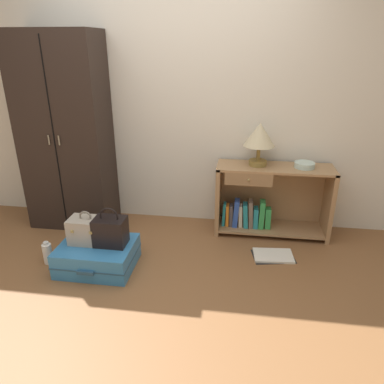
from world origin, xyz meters
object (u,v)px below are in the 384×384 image
(bookshelf, at_px, (267,201))
(suitcase_large, at_px, (98,256))
(table_lamp, at_px, (260,137))
(bottle, at_px, (48,253))
(open_book_on_floor, at_px, (273,256))
(wardrobe, at_px, (66,134))
(bowl, at_px, (304,165))
(handbag, at_px, (110,231))
(train_case, at_px, (87,230))

(bookshelf, relative_size, suitcase_large, 1.75)
(table_lamp, height_order, bottle, table_lamp)
(suitcase_large, bearing_deg, open_book_on_floor, 13.96)
(wardrobe, height_order, open_book_on_floor, wardrobe)
(bowl, bearing_deg, handbag, -153.58)
(wardrobe, bearing_deg, handbag, -48.31)
(table_lamp, xyz_separation_m, train_case, (-1.41, -0.82, -0.65))
(bottle, relative_size, open_book_on_floor, 0.51)
(table_lamp, xyz_separation_m, handbag, (-1.20, -0.82, -0.64))
(bookshelf, height_order, bottle, bookshelf)
(bowl, distance_m, suitcase_large, 2.05)
(bookshelf, bearing_deg, bottle, -155.84)
(train_case, xyz_separation_m, handbag, (0.21, -0.01, 0.01))
(suitcase_large, distance_m, handbag, 0.26)
(bowl, xyz_separation_m, handbag, (-1.63, -0.81, -0.39))
(wardrobe, distance_m, table_lamp, 1.89)
(bookshelf, distance_m, bottle, 2.10)
(suitcase_large, bearing_deg, table_lamp, 32.71)
(table_lamp, relative_size, train_case, 1.41)
(train_case, height_order, handbag, handbag)
(table_lamp, height_order, train_case, table_lamp)
(bookshelf, relative_size, bowl, 5.88)
(suitcase_large, height_order, handbag, handbag)
(suitcase_large, height_order, open_book_on_floor, suitcase_large)
(bookshelf, bearing_deg, bowl, -1.63)
(wardrobe, xyz_separation_m, table_lamp, (1.89, 0.06, 0.03))
(bookshelf, xyz_separation_m, train_case, (-1.53, -0.82, -0.01))
(bowl, relative_size, suitcase_large, 0.30)
(suitcase_large, bearing_deg, wardrobe, 125.08)
(wardrobe, xyz_separation_m, open_book_on_floor, (2.06, -0.42, -0.95))
(suitcase_large, relative_size, train_case, 2.18)
(bottle, bearing_deg, suitcase_large, 0.37)
(train_case, bearing_deg, handbag, -1.65)
(bottle, xyz_separation_m, open_book_on_floor, (1.96, 0.38, -0.09))
(train_case, relative_size, bottle, 1.40)
(table_lamp, xyz_separation_m, suitcase_large, (-1.33, -0.85, -0.87))
(bookshelf, relative_size, handbag, 3.29)
(bowl, distance_m, bottle, 2.45)
(bowl, bearing_deg, wardrobe, -178.90)
(bowl, relative_size, handbag, 0.56)
(suitcase_large, xyz_separation_m, bottle, (-0.46, -0.00, -0.01))
(wardrobe, relative_size, open_book_on_floor, 4.70)
(bookshelf, xyz_separation_m, table_lamp, (-0.12, 0.00, 0.64))
(train_case, bearing_deg, wardrobe, 121.94)
(bowl, xyz_separation_m, open_book_on_floor, (-0.26, -0.47, -0.72))
(wardrobe, distance_m, bookshelf, 2.10)
(handbag, bearing_deg, train_case, 178.35)
(table_lamp, distance_m, suitcase_large, 1.80)
(wardrobe, bearing_deg, table_lamp, 1.69)
(bowl, bearing_deg, open_book_on_floor, -118.73)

